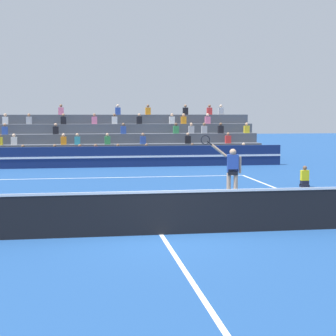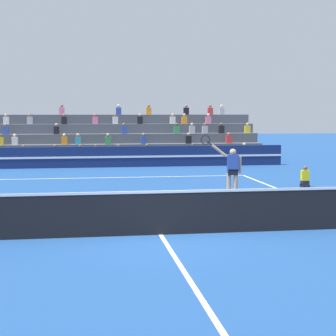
{
  "view_description": "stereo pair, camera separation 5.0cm",
  "coord_description": "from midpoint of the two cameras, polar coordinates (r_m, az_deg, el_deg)",
  "views": [
    {
      "loc": [
        -1.84,
        -12.99,
        2.91
      ],
      "look_at": [
        0.92,
        4.9,
        1.1
      ],
      "focal_mm": 60.0,
      "sensor_mm": 36.0,
      "label": 1
    },
    {
      "loc": [
        -1.79,
        -12.99,
        2.91
      ],
      "look_at": [
        0.92,
        4.9,
        1.1
      ],
      "focal_mm": 60.0,
      "sensor_mm": 36.0,
      "label": 2
    }
  ],
  "objects": [
    {
      "name": "ground_plane",
      "position": [
        13.43,
        -0.8,
        -6.8
      ],
      "size": [
        120.0,
        120.0,
        0.0
      ],
      "primitive_type": "plane",
      "color": "navy"
    },
    {
      "name": "court_lines",
      "position": [
        13.43,
        -0.8,
        -6.78
      ],
      "size": [
        11.1,
        23.9,
        0.01
      ],
      "color": "white",
      "rests_on": "ground"
    },
    {
      "name": "tennis_net",
      "position": [
        13.33,
        -0.81,
        -4.51
      ],
      "size": [
        12.0,
        0.1,
        1.1
      ],
      "color": "black",
      "rests_on": "ground"
    },
    {
      "name": "sponsor_banner_wall",
      "position": [
        29.83,
        -5.26,
        1.15
      ],
      "size": [
        18.0,
        0.26,
        1.1
      ],
      "color": "navy",
      "rests_on": "ground"
    },
    {
      "name": "bleacher_stand",
      "position": [
        33.58,
        -5.66,
        2.45
      ],
      "size": [
        17.08,
        4.75,
        3.38
      ],
      "color": "#4C515B",
      "rests_on": "ground"
    },
    {
      "name": "ball_kid_courtside",
      "position": [
        22.33,
        13.64,
        -1.08
      ],
      "size": [
        0.3,
        0.36,
        0.84
      ],
      "color": "black",
      "rests_on": "ground"
    },
    {
      "name": "tennis_player",
      "position": [
        18.59,
        6.4,
        -0.29
      ],
      "size": [
        1.41,
        0.37,
        2.22
      ],
      "color": "tan",
      "rests_on": "ground"
    },
    {
      "name": "tennis_ball",
      "position": [
        19.97,
        5.79,
        -2.6
      ],
      "size": [
        0.07,
        0.07,
        0.07
      ],
      "primitive_type": "sphere",
      "color": "#C6DB33",
      "rests_on": "ground"
    }
  ]
}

